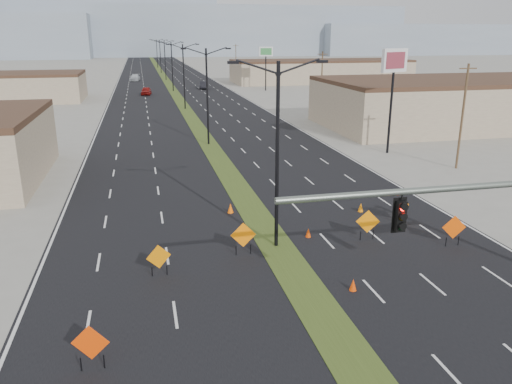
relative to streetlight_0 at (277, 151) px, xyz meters
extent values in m
cube|color=black|center=(0.00, 88.00, -5.42)|extent=(25.00, 400.00, 0.02)
cube|color=#364819|center=(0.00, 88.00, -5.42)|extent=(2.00, 400.00, 0.04)
cube|color=tan|center=(34.00, 33.00, -2.67)|extent=(36.00, 18.00, 5.50)
cube|color=tan|center=(38.00, 98.00, -2.92)|extent=(44.00, 16.00, 5.00)
cube|color=#818FA0|center=(40.00, 288.00, 8.58)|extent=(220.00, 50.00, 28.00)
cube|color=#818FA0|center=(180.00, 278.00, 3.58)|extent=(160.00, 50.00, 18.00)
cube|color=#818FA0|center=(-30.00, 308.00, 10.58)|extent=(140.00, 50.00, 32.00)
cylinder|color=slate|center=(5.20, -10.00, 0.68)|extent=(16.00, 0.24, 0.24)
cube|color=black|center=(1.70, -10.00, -0.20)|extent=(0.50, 0.28, 1.30)
sphere|color=#FF0C05|center=(1.70, -10.16, 0.15)|extent=(0.22, 0.22, 0.22)
cylinder|color=black|center=(0.00, 0.00, -0.42)|extent=(0.20, 0.20, 10.00)
cube|color=black|center=(-2.30, 0.00, 4.53)|extent=(0.55, 0.24, 0.14)
cube|color=black|center=(2.30, 0.00, 4.53)|extent=(0.55, 0.24, 0.14)
cylinder|color=black|center=(0.00, 28.00, -0.42)|extent=(0.20, 0.20, 10.00)
cube|color=black|center=(-2.30, 28.00, 4.53)|extent=(0.55, 0.24, 0.14)
cube|color=black|center=(2.30, 28.00, 4.53)|extent=(0.55, 0.24, 0.14)
cylinder|color=black|center=(0.00, 56.00, -0.42)|extent=(0.20, 0.20, 10.00)
cube|color=black|center=(-2.30, 56.00, 4.53)|extent=(0.55, 0.24, 0.14)
cube|color=black|center=(2.30, 56.00, 4.53)|extent=(0.55, 0.24, 0.14)
cylinder|color=black|center=(0.00, 84.00, -0.42)|extent=(0.20, 0.20, 10.00)
cube|color=black|center=(-2.30, 84.00, 4.53)|extent=(0.55, 0.24, 0.14)
cube|color=black|center=(2.30, 84.00, 4.53)|extent=(0.55, 0.24, 0.14)
cylinder|color=black|center=(0.00, 112.00, -0.42)|extent=(0.20, 0.20, 10.00)
cube|color=black|center=(-2.30, 112.00, 4.53)|extent=(0.55, 0.24, 0.14)
cube|color=black|center=(2.30, 112.00, 4.53)|extent=(0.55, 0.24, 0.14)
cylinder|color=black|center=(0.00, 140.00, -0.42)|extent=(0.20, 0.20, 10.00)
cube|color=black|center=(-2.30, 140.00, 4.53)|extent=(0.55, 0.24, 0.14)
cube|color=black|center=(2.30, 140.00, 4.53)|extent=(0.55, 0.24, 0.14)
cylinder|color=black|center=(0.00, 168.00, -0.42)|extent=(0.20, 0.20, 10.00)
cube|color=black|center=(-2.30, 168.00, 4.53)|extent=(0.55, 0.24, 0.14)
cube|color=black|center=(2.30, 168.00, 4.53)|extent=(0.55, 0.24, 0.14)
cylinder|color=#4C3823|center=(20.00, 13.00, -0.92)|extent=(0.20, 0.20, 9.00)
cube|color=#4C3823|center=(20.00, 13.00, 3.18)|extent=(1.60, 0.10, 0.10)
cylinder|color=#4C3823|center=(20.00, 48.00, -0.92)|extent=(0.20, 0.20, 9.00)
cube|color=#4C3823|center=(20.00, 48.00, 3.18)|extent=(1.60, 0.10, 0.10)
cylinder|color=#4C3823|center=(20.00, 83.00, -0.92)|extent=(0.20, 0.20, 9.00)
cube|color=#4C3823|center=(20.00, 83.00, 3.18)|extent=(1.60, 0.10, 0.10)
cylinder|color=#4C3823|center=(20.00, 118.00, -0.92)|extent=(0.20, 0.20, 9.00)
cube|color=#4C3823|center=(20.00, 118.00, 3.18)|extent=(1.60, 0.10, 0.10)
imported|color=maroon|center=(-5.72, 77.92, -4.65)|extent=(2.29, 4.70, 1.55)
imported|color=black|center=(6.94, 87.10, -4.60)|extent=(2.37, 5.14, 1.63)
imported|color=silver|center=(-8.00, 111.69, -4.61)|extent=(2.88, 5.79, 1.62)
cube|color=#E53C04|center=(-9.06, -9.00, -4.32)|extent=(1.31, 0.29, 1.32)
cylinder|color=black|center=(-9.45, -9.00, -5.14)|extent=(0.05, 0.05, 0.55)
cylinder|color=black|center=(-8.67, -9.00, -5.14)|extent=(0.05, 0.05, 0.55)
cube|color=orange|center=(-6.48, -2.21, -4.40)|extent=(1.19, 0.34, 1.22)
cylinder|color=black|center=(-6.83, -2.21, -5.17)|extent=(0.05, 0.05, 0.51)
cylinder|color=black|center=(-6.12, -2.21, -5.17)|extent=(0.05, 0.05, 0.51)
cube|color=orange|center=(-2.00, -0.70, -4.29)|extent=(1.36, 0.12, 1.36)
cylinder|color=black|center=(-2.40, -0.70, -5.14)|extent=(0.05, 0.05, 0.57)
cylinder|color=black|center=(-1.60, -0.70, -5.14)|extent=(0.05, 0.05, 0.57)
cube|color=orange|center=(5.30, -0.30, -4.30)|extent=(1.32, 0.37, 1.35)
cylinder|color=black|center=(4.91, -0.30, -5.14)|extent=(0.05, 0.05, 0.56)
cylinder|color=black|center=(5.70, -0.30, -5.14)|extent=(0.05, 0.05, 0.56)
cube|color=#E64A04|center=(9.56, -2.17, -4.30)|extent=(1.33, 0.25, 1.34)
cylinder|color=black|center=(9.17, -2.17, -5.14)|extent=(0.05, 0.05, 0.56)
cylinder|color=black|center=(9.95, -2.17, -5.14)|extent=(0.05, 0.05, 0.56)
cube|color=orange|center=(8.64, 1.88, -4.39)|extent=(1.17, 0.48, 1.24)
cylinder|color=black|center=(8.28, 1.88, -5.16)|extent=(0.05, 0.05, 0.52)
cylinder|color=black|center=(9.00, 1.88, -5.16)|extent=(0.05, 0.05, 0.52)
cone|color=#E23E04|center=(2.11, -5.71, -5.13)|extent=(0.35, 0.35, 0.58)
cone|color=#DC3E04|center=(2.15, 0.81, -5.14)|extent=(0.39, 0.39, 0.55)
cone|color=orange|center=(6.96, 4.23, -5.11)|extent=(0.42, 0.42, 0.61)
cone|color=#FF5F05|center=(-1.52, 5.93, -5.09)|extent=(0.48, 0.48, 0.67)
cylinder|color=black|center=(16.93, 20.00, -1.26)|extent=(0.24, 0.24, 8.32)
cube|color=white|center=(16.93, 20.00, 3.56)|extent=(3.17, 1.57, 2.19)
cube|color=maroon|center=(16.93, 19.80, 3.56)|extent=(2.45, 1.04, 1.53)
cylinder|color=black|center=(19.43, 80.74, -1.68)|extent=(0.24, 0.24, 7.49)
cube|color=white|center=(19.43, 80.74, 2.66)|extent=(2.97, 0.56, 1.97)
cube|color=#368844|center=(19.43, 80.54, 2.66)|extent=(2.36, 0.21, 1.38)
camera|label=1|loc=(-6.79, -24.71, 5.76)|focal=35.00mm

